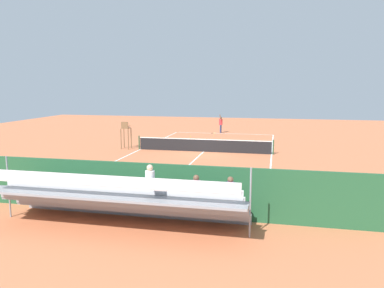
% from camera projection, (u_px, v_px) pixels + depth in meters
% --- Properties ---
extents(ground_plane, '(60.00, 60.00, 0.00)m').
position_uv_depth(ground_plane, '(204.00, 152.00, 28.36)').
color(ground_plane, '#CC7047').
extents(court_line_markings, '(10.10, 22.20, 0.01)m').
position_uv_depth(court_line_markings, '(204.00, 152.00, 28.39)').
color(court_line_markings, white).
rests_on(court_line_markings, ground).
extents(tennis_net, '(10.30, 0.10, 1.07)m').
position_uv_depth(tennis_net, '(204.00, 145.00, 28.28)').
color(tennis_net, black).
rests_on(tennis_net, ground).
extents(backdrop_wall, '(18.00, 0.16, 2.00)m').
position_uv_depth(backdrop_wall, '(136.00, 188.00, 14.70)').
color(backdrop_wall, '#235633').
rests_on(backdrop_wall, ground).
extents(bleacher_stand, '(9.06, 2.40, 2.48)m').
position_uv_depth(bleacher_stand, '(125.00, 200.00, 13.42)').
color(bleacher_stand, gray).
rests_on(bleacher_stand, ground).
extents(umpire_chair, '(0.67, 0.67, 2.14)m').
position_uv_depth(umpire_chair, '(126.00, 132.00, 29.49)').
color(umpire_chair, brown).
rests_on(umpire_chair, ground).
extents(courtside_bench, '(1.80, 0.40, 0.93)m').
position_uv_depth(courtside_bench, '(208.00, 198.00, 14.89)').
color(courtside_bench, '#9E754C').
rests_on(courtside_bench, ground).
extents(equipment_bag, '(0.90, 0.36, 0.36)m').
position_uv_depth(equipment_bag, '(159.00, 205.00, 15.25)').
color(equipment_bag, black).
rests_on(equipment_bag, ground).
extents(tennis_player, '(0.37, 0.53, 1.93)m').
position_uv_depth(tennis_player, '(221.00, 123.00, 39.37)').
color(tennis_player, navy).
rests_on(tennis_player, ground).
extents(tennis_racket, '(0.54, 0.48, 0.03)m').
position_uv_depth(tennis_racket, '(214.00, 133.00, 39.25)').
color(tennis_racket, black).
rests_on(tennis_racket, ground).
extents(tennis_ball_near, '(0.07, 0.07, 0.07)m').
position_uv_depth(tennis_ball_near, '(190.00, 136.00, 36.62)').
color(tennis_ball_near, '#CCDB33').
rests_on(tennis_ball_near, ground).
extents(tennis_ball_far, '(0.07, 0.07, 0.07)m').
position_uv_depth(tennis_ball_far, '(214.00, 136.00, 36.99)').
color(tennis_ball_far, '#CCDB33').
rests_on(tennis_ball_far, ground).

